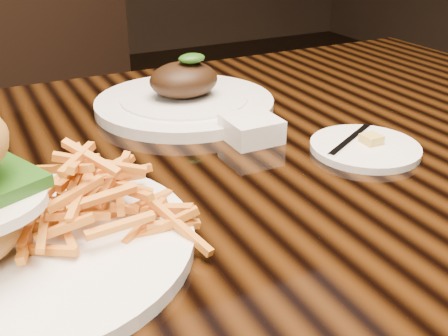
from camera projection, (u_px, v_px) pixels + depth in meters
name	position (u px, v px, depth m)	size (l,w,h in m)	color
dining_table	(171.00, 216.00, 0.72)	(1.60, 0.90, 0.75)	black
burger_plate	(11.00, 204.00, 0.48)	(0.33, 0.33, 0.21)	white
side_saucer	(365.00, 147.00, 0.72)	(0.15, 0.15, 0.02)	white
ramekin	(251.00, 129.00, 0.75)	(0.07, 0.07, 0.03)	white
far_dish	(185.00, 99.00, 0.87)	(0.30, 0.30, 0.10)	white
chair_far	(95.00, 105.00, 1.53)	(0.61, 0.61, 0.95)	black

